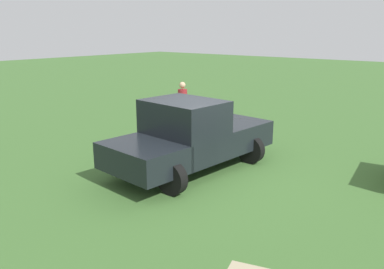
# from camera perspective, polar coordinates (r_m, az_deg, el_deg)

# --- Properties ---
(ground_plane) EXTENTS (80.00, 80.00, 0.00)m
(ground_plane) POSITION_cam_1_polar(r_m,az_deg,el_deg) (9.52, 2.04, -5.89)
(ground_plane) COLOR #3D662D
(pickup_truck) EXTENTS (2.45, 4.55, 1.78)m
(pickup_truck) POSITION_cam_1_polar(r_m,az_deg,el_deg) (9.56, -0.47, -0.09)
(pickup_truck) COLOR black
(pickup_truck) RESTS_ON ground_plane
(person_bystander) EXTENTS (0.43, 0.43, 1.65)m
(person_bystander) POSITION_cam_1_polar(r_m,az_deg,el_deg) (13.75, -1.38, 4.60)
(person_bystander) COLOR navy
(person_bystander) RESTS_ON ground_plane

